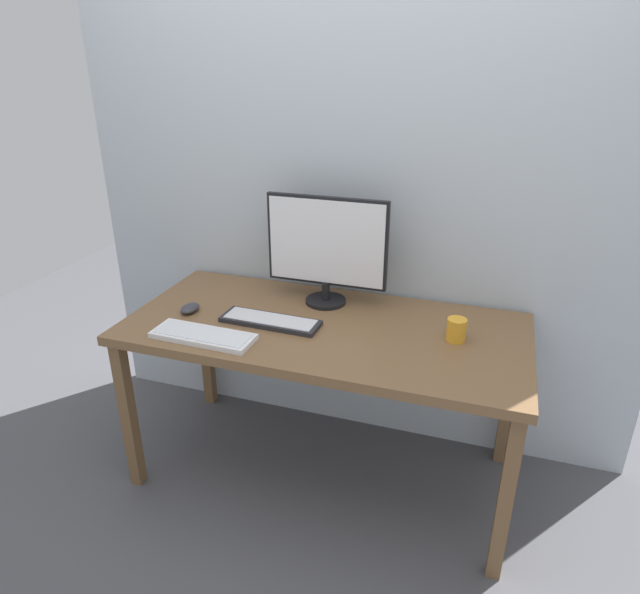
{
  "coord_description": "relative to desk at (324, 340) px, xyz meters",
  "views": [
    {
      "loc": [
        0.61,
        -1.9,
        1.74
      ],
      "look_at": [
        -0.02,
        0.0,
        0.86
      ],
      "focal_mm": 31.02,
      "sensor_mm": 36.0,
      "label": 1
    }
  ],
  "objects": [
    {
      "name": "monitor",
      "position": [
        -0.06,
        0.22,
        0.32
      ],
      "size": [
        0.52,
        0.18,
        0.47
      ],
      "color": "black",
      "rests_on": "desk"
    },
    {
      "name": "keyboard_secondary",
      "position": [
        -0.41,
        -0.26,
        0.08
      ],
      "size": [
        0.41,
        0.15,
        0.02
      ],
      "color": "silver",
      "rests_on": "desk"
    },
    {
      "name": "wall_back",
      "position": [
        0.0,
        0.42,
        0.83
      ],
      "size": [
        2.58,
        0.04,
        3.0
      ],
      "primitive_type": "cube",
      "color": "#B2BCC6",
      "rests_on": "ground_plane"
    },
    {
      "name": "keyboard_primary",
      "position": [
        -0.21,
        -0.06,
        0.08
      ],
      "size": [
        0.41,
        0.14,
        0.02
      ],
      "color": "#232328",
      "rests_on": "desk"
    },
    {
      "name": "desk",
      "position": [
        0.0,
        0.0,
        0.0
      ],
      "size": [
        1.61,
        0.75,
        0.74
      ],
      "color": "brown",
      "rests_on": "ground_plane"
    },
    {
      "name": "mouse",
      "position": [
        -0.58,
        -0.06,
        0.08
      ],
      "size": [
        0.07,
        0.1,
        0.03
      ],
      "primitive_type": "ellipsoid",
      "rotation": [
        0.0,
        0.0,
        -0.04
      ],
      "color": "#333338",
      "rests_on": "desk"
    },
    {
      "name": "ground_plane",
      "position": [
        0.0,
        0.0,
        -0.67
      ],
      "size": [
        6.0,
        6.0,
        0.0
      ],
      "primitive_type": "plane",
      "color": "#4C4C51"
    },
    {
      "name": "coffee_mug",
      "position": [
        0.51,
        0.03,
        0.11
      ],
      "size": [
        0.07,
        0.07,
        0.09
      ],
      "primitive_type": "cylinder",
      "color": "orange",
      "rests_on": "desk"
    }
  ]
}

